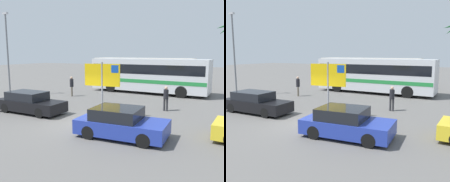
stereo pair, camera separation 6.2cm
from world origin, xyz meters
TOP-DOWN VIEW (x-y plane):
  - ground at (0.00, 0.00)m, footprint 120.00×120.00m
  - bus_front_coach at (-0.47, 11.46)m, footprint 10.83×2.72m
  - bus_rear_coach at (-2.48, 14.99)m, footprint 10.83×2.72m
  - ferry_sign at (0.26, 1.95)m, footprint 2.19×0.38m
  - car_black at (-4.23, 0.49)m, footprint 4.60×1.79m
  - car_blue at (2.83, -0.80)m, footprint 4.14×2.23m
  - pedestrian_near_sign at (-5.62, 6.49)m, footprint 0.32×0.32m
  - pedestrian_by_bus at (3.12, 5.05)m, footprint 0.32×0.32m
  - lamp_post_left_side at (-10.84, 4.30)m, footprint 0.56×0.20m

SIDE VIEW (x-z plane):
  - ground at x=0.00m, z-range 0.00..0.00m
  - car_blue at x=2.83m, z-range -0.03..1.30m
  - car_black at x=-4.23m, z-range -0.03..1.30m
  - pedestrian_by_bus at x=3.12m, z-range 0.14..1.74m
  - pedestrian_near_sign at x=-5.62m, z-range 0.16..1.87m
  - bus_front_coach at x=-0.47m, z-range 0.20..3.37m
  - bus_rear_coach at x=-2.48m, z-range 0.20..3.37m
  - ferry_sign at x=0.26m, z-range 0.73..3.93m
  - lamp_post_left_side at x=-10.84m, z-range 0.33..7.46m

